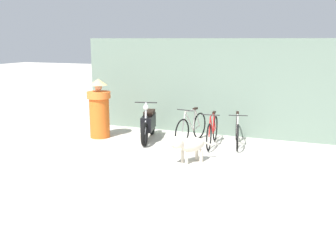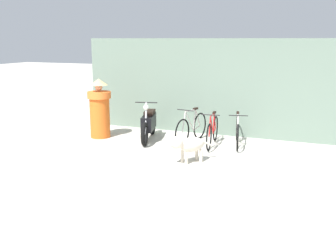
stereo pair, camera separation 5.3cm
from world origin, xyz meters
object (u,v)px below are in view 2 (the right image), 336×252
(bicycle_2, at_px, (237,131))
(stray_dog, at_px, (188,145))
(person_in_robes, at_px, (100,108))
(bicycle_0, at_px, (191,128))
(motorcycle, at_px, (149,124))
(bicycle_1, at_px, (212,131))

(bicycle_2, distance_m, stray_dog, 1.99)
(person_in_robes, bearing_deg, stray_dog, 164.77)
(bicycle_0, distance_m, person_in_robes, 2.60)
(motorcycle, height_order, stray_dog, motorcycle)
(person_in_robes, bearing_deg, bicycle_1, -166.37)
(bicycle_1, relative_size, bicycle_2, 0.99)
(bicycle_2, height_order, person_in_robes, person_in_robes)
(motorcycle, bearing_deg, bicycle_2, 83.85)
(bicycle_0, xyz_separation_m, motorcycle, (-1.15, -0.18, 0.05))
(bicycle_1, bearing_deg, person_in_robes, -90.43)
(stray_dog, bearing_deg, bicycle_0, -123.28)
(bicycle_2, distance_m, motorcycle, 2.36)
(motorcycle, bearing_deg, stray_dog, 32.54)
(bicycle_1, xyz_separation_m, motorcycle, (-1.75, -0.09, 0.08))
(motorcycle, bearing_deg, person_in_robes, -96.01)
(motorcycle, distance_m, stray_dog, 2.23)
(bicycle_1, xyz_separation_m, bicycle_2, (0.59, 0.26, -0.01))
(bicycle_1, bearing_deg, stray_dog, -9.78)
(bicycle_2, distance_m, person_in_robes, 3.79)
(bicycle_0, relative_size, bicycle_2, 0.99)
(bicycle_1, xyz_separation_m, stray_dog, (-0.11, -1.61, 0.05))
(motorcycle, bearing_deg, bicycle_0, 83.97)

